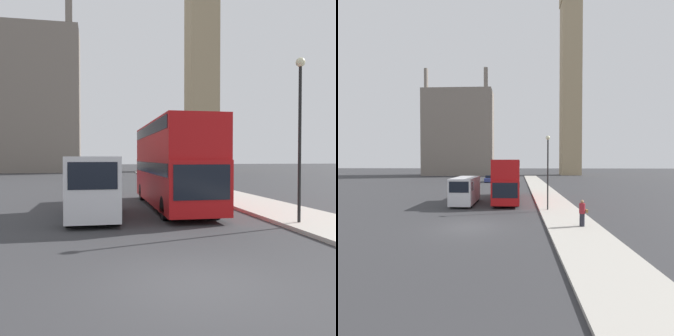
% 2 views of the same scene
% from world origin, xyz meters
% --- Properties ---
extents(ground_plane, '(300.00, 300.00, 0.00)m').
position_xyz_m(ground_plane, '(0.00, 0.00, 0.00)').
color(ground_plane, '#333335').
extents(building_block_distant, '(21.24, 10.12, 32.23)m').
position_xyz_m(building_block_distant, '(-15.44, 65.49, 13.26)').
color(building_block_distant, slate).
rests_on(building_block_distant, ground_plane).
extents(red_double_decker_bus, '(2.61, 11.08, 4.44)m').
position_xyz_m(red_double_decker_bus, '(2.02, 11.86, 2.46)').
color(red_double_decker_bus, '#B71114').
rests_on(red_double_decker_bus, ground_plane).
extents(white_van, '(2.11, 5.93, 2.69)m').
position_xyz_m(white_van, '(-2.09, 9.06, 1.44)').
color(white_van, silver).
rests_on(white_van, ground_plane).
extents(street_lamp, '(0.36, 0.36, 6.33)m').
position_xyz_m(street_lamp, '(5.73, 5.67, 4.25)').
color(street_lamp, black).
rests_on(street_lamp, sidewalk_strip).
extents(parked_sedan, '(1.86, 4.49, 1.39)m').
position_xyz_m(parked_sedan, '(-2.70, 37.66, 0.64)').
color(parked_sedan, navy).
rests_on(parked_sedan, ground_plane).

